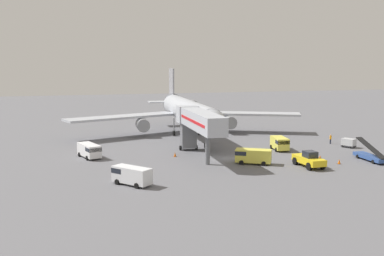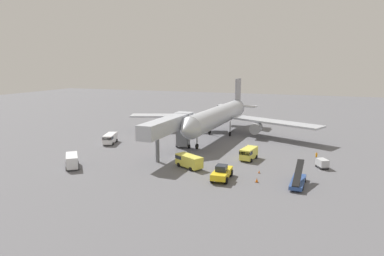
% 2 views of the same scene
% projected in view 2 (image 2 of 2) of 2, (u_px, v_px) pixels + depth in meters
% --- Properties ---
extents(ground_plane, '(300.00, 300.00, 0.00)m').
position_uv_depth(ground_plane, '(185.00, 159.00, 65.67)').
color(ground_plane, slate).
extents(airplane_at_gate, '(49.79, 44.52, 13.58)m').
position_uv_depth(airplane_at_gate, '(219.00, 116.00, 86.23)').
color(airplane_at_gate, '#B7BCC6').
rests_on(airplane_at_gate, ground).
extents(jet_bridge, '(3.65, 18.98, 7.58)m').
position_uv_depth(jet_bridge, '(170.00, 126.00, 68.02)').
color(jet_bridge, '#B2B7C1').
rests_on(jet_bridge, ground).
extents(pushback_tug, '(2.78, 5.81, 2.37)m').
position_uv_depth(pushback_tug, '(222.00, 173.00, 54.05)').
color(pushback_tug, yellow).
rests_on(pushback_tug, ground).
extents(belt_loader_truck, '(2.14, 6.71, 3.18)m').
position_uv_depth(belt_loader_truck, '(298.00, 181.00, 51.38)').
color(belt_loader_truck, '#2D4C8E').
rests_on(belt_loader_truck, ground).
extents(service_van_near_center, '(4.78, 5.21, 2.25)m').
position_uv_depth(service_van_near_center, '(72.00, 160.00, 60.45)').
color(service_van_near_center, white).
rests_on(service_van_near_center, ground).
extents(service_van_far_center, '(3.66, 5.86, 2.18)m').
position_uv_depth(service_van_far_center, '(110.00, 138.00, 78.24)').
color(service_van_far_center, white).
rests_on(service_van_far_center, ground).
extents(service_van_outer_left, '(5.57, 4.38, 2.20)m').
position_uv_depth(service_van_outer_left, '(188.00, 160.00, 60.22)').
color(service_van_outer_left, '#E5DB4C').
rests_on(service_van_outer_left, ground).
extents(service_van_far_right, '(2.85, 4.92, 2.24)m').
position_uv_depth(service_van_far_right, '(248.00, 153.00, 65.11)').
color(service_van_far_right, '#E5DB4C').
rests_on(service_van_far_right, ground).
extents(baggage_cart_mid_left, '(2.32, 2.65, 1.60)m').
position_uv_depth(baggage_cart_mid_left, '(322.00, 163.00, 59.90)').
color(baggage_cart_mid_left, '#38383D').
rests_on(baggage_cart_mid_left, ground).
extents(ground_crew_worker_foreground, '(0.35, 0.35, 1.77)m').
position_uv_depth(ground_crew_worker_foreground, '(316.00, 156.00, 64.07)').
color(ground_crew_worker_foreground, '#1E2333').
rests_on(ground_crew_worker_foreground, ground).
extents(safety_cone_alpha, '(0.48, 0.48, 0.73)m').
position_uv_depth(safety_cone_alpha, '(158.00, 150.00, 71.30)').
color(safety_cone_alpha, black).
rests_on(safety_cone_alpha, ground).
extents(safety_cone_bravo, '(0.33, 0.33, 0.51)m').
position_uv_depth(safety_cone_bravo, '(259.00, 172.00, 57.25)').
color(safety_cone_bravo, black).
rests_on(safety_cone_bravo, ground).
extents(safety_cone_charlie, '(0.49, 0.49, 0.74)m').
position_uv_depth(safety_cone_charlie, '(257.00, 180.00, 52.84)').
color(safety_cone_charlie, black).
rests_on(safety_cone_charlie, ground).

